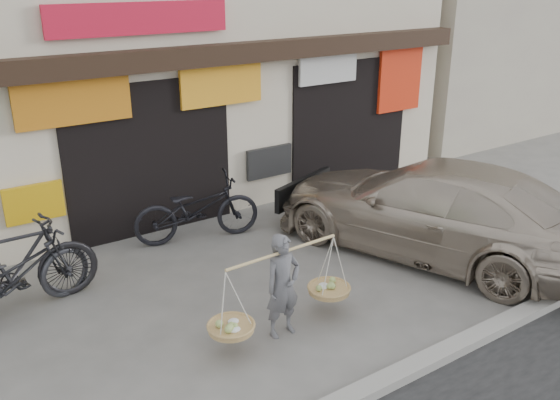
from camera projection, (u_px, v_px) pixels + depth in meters
ground at (258, 318)px, 8.04m from camera, size 70.00×70.00×0.00m
kerb at (354, 396)px, 6.47m from camera, size 70.00×0.25×0.12m
shophouse_block at (85, 22)px, 11.76m from camera, size 14.00×6.32×7.00m
neighbor_east at (495, 10)px, 19.31m from camera, size 12.00×7.00×6.40m
street_vendor at (283, 290)px, 7.49m from camera, size 2.11×0.62×1.39m
bike_0 at (13, 278)px, 7.88m from camera, size 2.34×1.37×1.16m
bike_1 at (16, 266)px, 8.03m from camera, size 2.19×0.63×1.32m
bike_2 at (197, 209)px, 10.19m from camera, size 2.30×1.24×1.15m
suv at (430, 208)px, 9.71m from camera, size 3.82×5.73×1.54m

